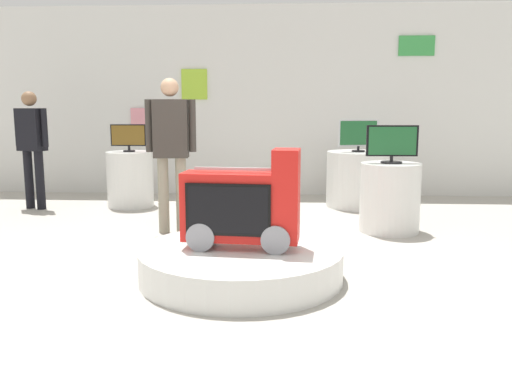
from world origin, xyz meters
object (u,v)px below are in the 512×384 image
novelty_firetruck_tv (243,209)px  tv_on_center_rear (359,134)px  tv_on_left_rear (129,136)px  main_display_pedestal (241,263)px  display_pedestal_center_rear (357,179)px  display_pedestal_right_rear (390,198)px  shopper_browsing_rear (32,141)px  display_pedestal_left_rear (130,179)px  tv_on_right_rear (392,143)px  shopper_browsing_near_truck (171,144)px

novelty_firetruck_tv → tv_on_center_rear: size_ratio=1.68×
tv_on_left_rear → tv_on_center_rear: bearing=3.5°
main_display_pedestal → tv_on_center_rear: (1.39, 3.34, 0.91)m
novelty_firetruck_tv → tv_on_center_rear: tv_on_center_rear is taller
display_pedestal_center_rear → main_display_pedestal: bearing=-112.6°
display_pedestal_right_rear → display_pedestal_center_rear: bearing=96.2°
shopper_browsing_rear → display_pedestal_left_rear: bearing=10.6°
tv_on_left_rear → display_pedestal_center_rear: tv_on_left_rear is taller
main_display_pedestal → shopper_browsing_rear: size_ratio=1.04×
display_pedestal_left_rear → tv_on_center_rear: (3.25, 0.20, 0.64)m
display_pedestal_left_rear → tv_on_right_rear: tv_on_right_rear is taller
main_display_pedestal → shopper_browsing_near_truck: size_ratio=0.98×
tv_on_center_rear → tv_on_right_rear: 1.56m
tv_on_left_rear → display_pedestal_left_rear: bearing=88.2°
tv_on_center_rear → shopper_browsing_rear: (-4.54, -0.44, -0.09)m
shopper_browsing_rear → shopper_browsing_near_truck: bearing=-30.4°
tv_on_right_rear → tv_on_left_rear: bearing=158.5°
display_pedestal_right_rear → shopper_browsing_rear: shopper_browsing_rear is taller
display_pedestal_center_rear → shopper_browsing_near_truck: 2.97m
main_display_pedestal → display_pedestal_center_rear: display_pedestal_center_rear is taller
display_pedestal_center_rear → display_pedestal_right_rear: (0.17, -1.55, 0.00)m
tv_on_center_rear → display_pedestal_center_rear: bearing=75.1°
display_pedestal_center_rear → display_pedestal_right_rear: bearing=-83.8°
main_display_pedestal → tv_on_left_rear: bearing=120.7°
tv_on_left_rear → shopper_browsing_rear: 1.32m
main_display_pedestal → tv_on_right_rear: tv_on_right_rear is taller
main_display_pedestal → shopper_browsing_near_truck: shopper_browsing_near_truck is taller
display_pedestal_center_rear → tv_on_center_rear: size_ratio=1.51×
novelty_firetruck_tv → tv_on_left_rear: tv_on_left_rear is taller
tv_on_left_rear → shopper_browsing_near_truck: shopper_browsing_near_truck is taller
novelty_firetruck_tv → main_display_pedestal: bearing=154.7°
shopper_browsing_near_truck → shopper_browsing_rear: shopper_browsing_near_truck is taller
shopper_browsing_rear → tv_on_right_rear: bearing=-13.3°
main_display_pedestal → tv_on_center_rear: 3.73m
tv_on_left_rear → display_pedestal_right_rear: size_ratio=0.64×
shopper_browsing_near_truck → display_pedestal_right_rear: bearing=4.8°
tv_on_left_rear → display_pedestal_center_rear: (3.25, 0.21, -0.61)m
display_pedestal_left_rear → display_pedestal_center_rear: bearing=3.5°
main_display_pedestal → display_pedestal_center_rear: bearing=67.4°
shopper_browsing_rear → display_pedestal_center_rear: bearing=5.6°
tv_on_center_rear → display_pedestal_right_rear: 1.68m
display_pedestal_center_rear → shopper_browsing_rear: bearing=-174.4°
tv_on_center_rear → shopper_browsing_near_truck: 2.90m
display_pedestal_left_rear → display_pedestal_right_rear: size_ratio=1.00×
tv_on_center_rear → display_pedestal_left_rear: bearing=-176.5°
display_pedestal_center_rear → tv_on_right_rear: tv_on_right_rear is taller
tv_on_left_rear → shopper_browsing_rear: shopper_browsing_rear is taller
tv_on_left_rear → shopper_browsing_rear: (-1.29, -0.24, -0.05)m
main_display_pedestal → display_pedestal_left_rear: bearing=120.7°
novelty_firetruck_tv → tv_on_left_rear: (-1.88, 3.15, 0.41)m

